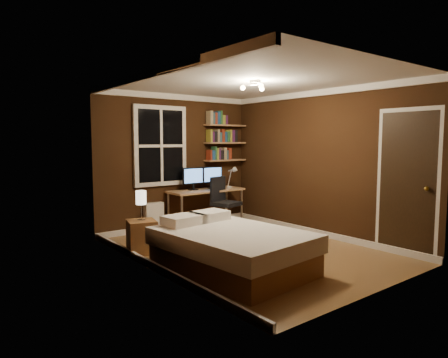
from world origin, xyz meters
TOP-DOWN VIEW (x-y plane):
  - floor at (0.00, 0.00)m, footprint 4.20×4.20m
  - wall_back at (0.00, 2.10)m, footprint 3.20×0.04m
  - wall_left at (-1.60, 0.00)m, footprint 0.04×4.20m
  - wall_right at (1.60, 0.00)m, footprint 0.04×4.20m
  - ceiling at (0.00, 0.00)m, footprint 3.20×4.20m
  - window at (-0.35, 2.06)m, footprint 1.06×0.06m
  - door at (1.59, -1.55)m, footprint 0.03×0.82m
  - door_knob at (1.55, -1.85)m, footprint 0.06×0.06m
  - ceiling_fixture at (0.00, -0.10)m, footprint 0.44×0.44m
  - bookshelf_lower at (1.08, 1.98)m, footprint 0.92×0.22m
  - books_row_lower at (1.08, 1.98)m, footprint 0.54×0.16m
  - bookshelf_middle at (1.08, 1.98)m, footprint 0.92×0.22m
  - books_row_middle at (1.08, 1.98)m, footprint 0.66×0.16m
  - bookshelf_upper at (1.08, 1.98)m, footprint 0.92×0.22m
  - books_row_upper at (1.08, 1.98)m, footprint 0.42×0.16m
  - bed at (-0.80, -0.55)m, footprint 1.54×2.02m
  - nightstand at (-1.35, 0.85)m, footprint 0.48×0.48m
  - bedside_lamp at (-1.35, 0.85)m, footprint 0.15×0.15m
  - radiator at (-0.54, 2.00)m, footprint 0.35×0.12m
  - desk at (0.47, 1.80)m, footprint 1.50×0.56m
  - monitor_left at (0.23, 1.87)m, footprint 0.45×0.12m
  - monitor_right at (0.68, 1.87)m, footprint 0.45×0.12m
  - desk_lamp at (1.04, 1.71)m, footprint 0.14×0.32m
  - office_chair at (0.60, 1.39)m, footprint 0.54×0.54m

SIDE VIEW (x-z plane):
  - floor at x=0.00m, z-range 0.00..0.00m
  - nightstand at x=-1.35m, z-range 0.00..0.49m
  - radiator at x=-0.54m, z-range 0.00..0.53m
  - bed at x=-0.80m, z-range -0.05..0.60m
  - office_chair at x=0.60m, z-range -0.12..0.86m
  - desk at x=0.47m, z-range 0.30..1.01m
  - bedside_lamp at x=-1.35m, z-range 0.49..0.93m
  - monitor_left at x=0.23m, z-range 0.71..1.14m
  - monitor_right at x=0.68m, z-range 0.71..1.14m
  - desk_lamp at x=1.04m, z-range 0.71..1.15m
  - door_knob at x=1.55m, z-range 0.97..1.03m
  - door at x=1.59m, z-range 0.00..2.05m
  - wall_back at x=0.00m, z-range 0.00..2.50m
  - wall_left at x=-1.60m, z-range 0.00..2.50m
  - wall_right at x=1.60m, z-range 0.00..2.50m
  - bookshelf_lower at x=1.08m, z-range 1.24..1.26m
  - books_row_lower at x=1.08m, z-range 1.26..1.49m
  - window at x=-0.35m, z-range 0.82..2.28m
  - bookshelf_middle at x=1.08m, z-range 1.59..1.61m
  - books_row_middle at x=1.08m, z-range 1.61..1.84m
  - bookshelf_upper at x=1.08m, z-range 1.94..1.96m
  - books_row_upper at x=1.08m, z-range 1.96..2.20m
  - ceiling_fixture at x=0.00m, z-range 2.31..2.49m
  - ceiling at x=0.00m, z-range 2.49..2.51m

